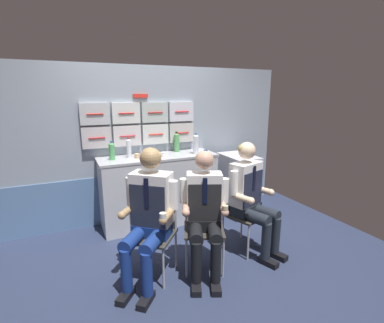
{
  "coord_description": "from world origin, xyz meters",
  "views": [
    {
      "loc": [
        -1.1,
        -2.52,
        1.78
      ],
      "look_at": [
        0.2,
        0.31,
        1.03
      ],
      "focal_mm": 26.71,
      "sensor_mm": 36.0,
      "label": 1
    }
  ],
  "objects": [
    {
      "name": "paper_cup_blue",
      "position": [
        -0.24,
        1.07,
        0.99
      ],
      "size": [
        0.07,
        0.07,
        0.06
      ],
      "color": "tan",
      "rests_on": "galley_counter"
    },
    {
      "name": "water_bottle_clear",
      "position": [
        -0.55,
        1.1,
        1.07
      ],
      "size": [
        0.07,
        0.07,
        0.24
      ],
      "color": "#4DA25D",
      "rests_on": "galley_counter"
    },
    {
      "name": "folding_chair_by_counter",
      "position": [
        0.7,
        0.09,
        0.51
      ],
      "size": [
        0.51,
        0.51,
        0.83
      ],
      "color": "#A8AAAF",
      "rests_on": "ground"
    },
    {
      "name": "crew_member_left",
      "position": [
        -0.43,
        -0.1,
        0.72
      ],
      "size": [
        0.66,
        0.7,
        1.3
      ],
      "color": "black",
      "rests_on": "ground"
    },
    {
      "name": "coffee_cup_spare",
      "position": [
        0.7,
        0.94,
        0.99
      ],
      "size": [
        0.06,
        0.06,
        0.06
      ],
      "color": "navy",
      "rests_on": "galley_counter"
    },
    {
      "name": "service_trolley",
      "position": [
        1.24,
        0.91,
        0.48
      ],
      "size": [
        0.4,
        0.65,
        0.89
      ],
      "color": "black",
      "rests_on": "ground"
    },
    {
      "name": "folding_chair_right",
      "position": [
        0.17,
        -0.05,
        0.51
      ],
      "size": [
        0.53,
        0.53,
        0.83
      ],
      "color": "#A8AAAF",
      "rests_on": "ground"
    },
    {
      "name": "water_bottle_tall",
      "position": [
        0.57,
        1.0,
        1.1
      ],
      "size": [
        0.08,
        0.08,
        0.29
      ],
      "color": "silver",
      "rests_on": "galley_counter"
    },
    {
      "name": "paper_cup_tan",
      "position": [
        0.11,
        1.02,
        0.99
      ],
      "size": [
        0.07,
        0.07,
        0.06
      ],
      "color": "white",
      "rests_on": "galley_counter"
    },
    {
      "name": "crew_member_by_counter",
      "position": [
        0.75,
        -0.07,
        0.7
      ],
      "size": [
        0.54,
        0.68,
        1.26
      ],
      "color": "black",
      "rests_on": "ground"
    },
    {
      "name": "sparkling_bottle_green",
      "position": [
        -0.32,
        1.13,
        1.09
      ],
      "size": [
        0.06,
        0.06,
        0.27
      ],
      "color": "silver",
      "rests_on": "galley_counter"
    },
    {
      "name": "crew_member_right",
      "position": [
        0.1,
        -0.2,
        0.68
      ],
      "size": [
        0.55,
        0.67,
        1.24
      ],
      "color": "black",
      "rests_on": "ground"
    },
    {
      "name": "ground",
      "position": [
        0.0,
        0.0,
        -0.02
      ],
      "size": [
        4.8,
        4.8,
        0.04
      ],
      "primitive_type": "cube",
      "color": "#252E47"
    },
    {
      "name": "folding_chair_left",
      "position": [
        -0.33,
        0.02,
        0.51
      ],
      "size": [
        0.56,
        0.56,
        0.83
      ],
      "color": "#A8AAAF",
      "rests_on": "ground"
    },
    {
      "name": "water_bottle_blue_cap",
      "position": [
        0.39,
        1.24,
        1.1
      ],
      "size": [
        0.08,
        0.08,
        0.29
      ],
      "color": "#519A56",
      "rests_on": "galley_counter"
    },
    {
      "name": "galley_bulkhead",
      "position": [
        -0.01,
        1.37,
        1.06
      ],
      "size": [
        4.2,
        0.14,
        2.15
      ],
      "color": "#8D9BA9",
      "rests_on": "ground"
    },
    {
      "name": "galley_counter",
      "position": [
        0.06,
        1.09,
        0.48
      ],
      "size": [
        1.59,
        0.53,
        0.96
      ],
      "color": "#B7BBC1",
      "rests_on": "ground"
    }
  ]
}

